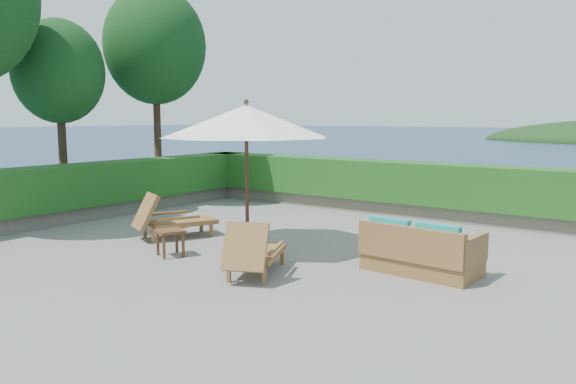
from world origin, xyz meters
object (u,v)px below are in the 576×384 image
Objects in this scene: wicker_loveseat at (420,252)px; lounge_left at (171,219)px; side_table at (170,234)px; patio_umbrella at (246,123)px; lounge_right at (254,251)px.

lounge_left is at bearing -170.49° from wicker_loveseat.
patio_umbrella is at bearing 57.63° from side_table.
patio_umbrella is 6.06× the size of side_table.
wicker_loveseat reaches higher than side_table.
lounge_right is 2.00m from side_table.
wicker_loveseat is at bearing 14.66° from lounge_right.
patio_umbrella is at bearing 28.97° from lounge_left.
side_table is (1.14, -1.04, -0.01)m from lounge_left.
lounge_left is 0.96× the size of wicker_loveseat.
patio_umbrella reaches higher than wicker_loveseat.
patio_umbrella reaches higher than side_table.
lounge_right reaches higher than side_table.
lounge_left is at bearing 136.47° from lounge_right.
patio_umbrella is at bearing 109.81° from lounge_right.
lounge_right is 0.93× the size of wicker_loveseat.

